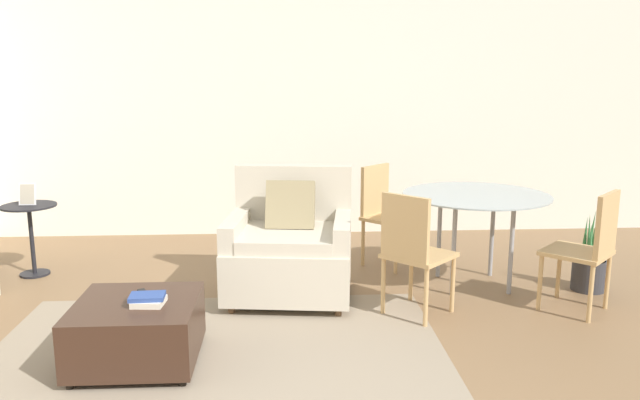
% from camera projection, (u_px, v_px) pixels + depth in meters
% --- Properties ---
extents(wall_back, '(12.00, 0.06, 2.75)m').
position_uv_depth(wall_back, '(291.00, 106.00, 6.58)').
color(wall_back, white).
rests_on(wall_back, ground_plane).
extents(area_rug, '(2.86, 1.68, 0.01)m').
position_uv_depth(area_rug, '(220.00, 343.00, 4.02)').
color(area_rug, gray).
rests_on(area_rug, ground_plane).
extents(armchair, '(1.03, 0.96, 0.98)m').
position_uv_depth(armchair, '(290.00, 249.00, 4.83)').
color(armchair, beige).
rests_on(armchair, ground_plane).
extents(ottoman, '(0.72, 0.72, 0.38)m').
position_uv_depth(ottoman, '(137.00, 329.00, 3.73)').
color(ottoman, '#382319').
rests_on(ottoman, ground_plane).
extents(book_stack, '(0.21, 0.18, 0.06)m').
position_uv_depth(book_stack, '(148.00, 300.00, 3.65)').
color(book_stack, beige).
rests_on(book_stack, ottoman).
extents(tv_remote_primary, '(0.10, 0.15, 0.01)m').
position_uv_depth(tv_remote_primary, '(143.00, 293.00, 3.84)').
color(tv_remote_primary, black).
rests_on(tv_remote_primary, ottoman).
extents(side_table, '(0.45, 0.45, 0.62)m').
position_uv_depth(side_table, '(31.00, 226.00, 5.32)').
color(side_table, black).
rests_on(side_table, ground_plane).
extents(picture_frame, '(0.14, 0.07, 0.19)m').
position_uv_depth(picture_frame, '(27.00, 194.00, 5.26)').
color(picture_frame, silver).
rests_on(picture_frame, side_table).
extents(dining_table, '(1.18, 1.18, 0.76)m').
position_uv_depth(dining_table, '(476.00, 204.00, 5.01)').
color(dining_table, '#99A8AD').
rests_on(dining_table, ground_plane).
extents(dining_chair_near_left, '(0.59, 0.59, 0.90)m').
position_uv_depth(dining_chair_near_left, '(413.00, 247.00, 4.38)').
color(dining_chair_near_left, tan).
rests_on(dining_chair_near_left, ground_plane).
extents(dining_chair_near_right, '(0.59, 0.59, 0.90)m').
position_uv_depth(dining_chair_near_right, '(590.00, 244.00, 4.46)').
color(dining_chair_near_right, tan).
rests_on(dining_chair_near_right, ground_plane).
extents(dining_chair_far_left, '(0.59, 0.59, 0.90)m').
position_uv_depth(dining_chair_far_left, '(384.00, 208.00, 5.64)').
color(dining_chair_far_left, tan).
rests_on(dining_chair_far_left, ground_plane).
extents(potted_plant_small, '(0.26, 0.26, 0.69)m').
position_uv_depth(potted_plant_small, '(589.00, 267.00, 4.99)').
color(potted_plant_small, '#333338').
rests_on(potted_plant_small, ground_plane).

